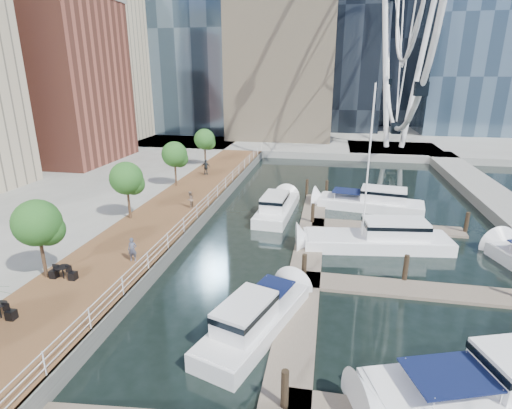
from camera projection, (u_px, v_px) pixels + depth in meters
name	position (u px, v px, depth m)	size (l,w,h in m)	color
ground	(221.00, 364.00, 17.39)	(520.00, 520.00, 0.00)	black
boardwalk	(164.00, 221.00, 32.82)	(6.00, 60.00, 1.00)	brown
seawall	(199.00, 224.00, 32.30)	(0.25, 60.00, 1.00)	#595954
land_far	(317.00, 117.00, 112.51)	(200.00, 114.00, 1.00)	gray
pier	(393.00, 150.00, 63.35)	(14.00, 12.00, 1.00)	gray
railing	(197.00, 212.00, 32.00)	(0.10, 60.00, 1.05)	white
floating_docks	(385.00, 266.00, 25.16)	(16.00, 34.00, 2.60)	#6D6051
street_trees	(126.00, 178.00, 31.13)	(2.60, 42.60, 4.60)	#3F2B1C
yacht_foreground	(502.00, 401.00, 15.43)	(3.14, 11.72, 2.15)	white
pedestrian_near	(132.00, 250.00, 24.55)	(0.55, 0.36, 1.51)	#43475A
pedestrian_mid	(190.00, 200.00, 34.40)	(0.71, 0.56, 1.47)	#7F6858
pedestrian_far	(206.00, 167.00, 45.78)	(1.04, 0.43, 1.77)	#2D3439
moored_yachts	(383.00, 257.00, 27.50)	(23.05, 32.89, 11.50)	white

